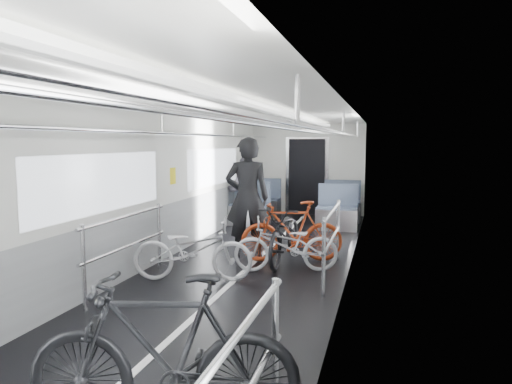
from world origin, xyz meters
TOP-DOWN VIEW (x-y plane):
  - car_shell at (0.00, 1.78)m, footprint 3.02×14.01m
  - bike_left_far at (-0.55, 0.70)m, footprint 1.75×0.94m
  - bike_right_near at (0.61, -2.44)m, footprint 1.87×0.92m
  - bike_right_mid at (0.61, 1.47)m, footprint 1.63×0.97m
  - bike_right_far at (0.57, 2.07)m, footprint 1.71×0.93m
  - bike_aisle at (0.47, 2.04)m, footprint 0.66×1.76m
  - person_standing at (-0.20, 2.14)m, footprint 0.84×0.69m
  - person_seated at (-1.10, 4.89)m, footprint 0.84×0.70m

SIDE VIEW (x-z plane):
  - bike_right_mid at x=0.61m, z-range 0.00..0.81m
  - bike_left_far at x=-0.55m, z-range 0.00..0.87m
  - bike_aisle at x=0.47m, z-range 0.00..0.92m
  - bike_right_far at x=0.57m, z-range 0.00..0.99m
  - bike_right_near at x=0.61m, z-range 0.00..1.08m
  - person_seated at x=-1.10m, z-range 0.00..1.58m
  - person_standing at x=-0.20m, z-range 0.00..2.00m
  - car_shell at x=0.00m, z-range -0.08..2.33m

